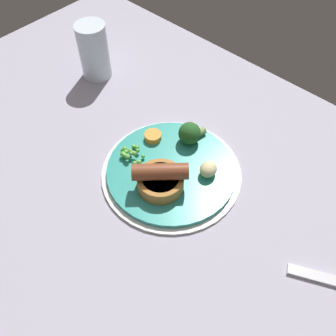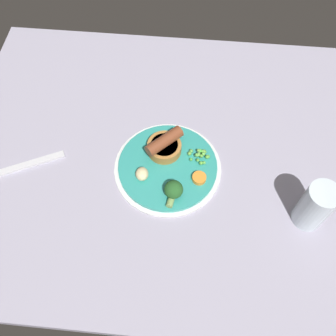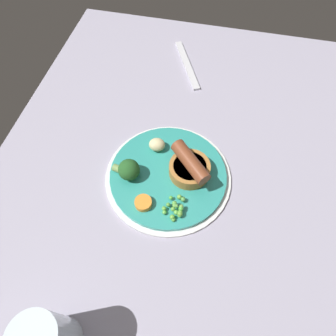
{
  "view_description": "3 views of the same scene",
  "coord_description": "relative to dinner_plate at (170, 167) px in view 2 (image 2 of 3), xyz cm",
  "views": [
    {
      "loc": [
        -30.87,
        25.86,
        56.14
      ],
      "look_at": [
        -4.9,
        -2.3,
        6.77
      ],
      "focal_mm": 40.0,
      "sensor_mm": 36.0,
      "label": 1
    },
    {
      "loc": [
        -0.49,
        -47.05,
        77.86
      ],
      "look_at": [
        -4.42,
        -5.84,
        6.5
      ],
      "focal_mm": 40.0,
      "sensor_mm": 36.0,
      "label": 2
    },
    {
      "loc": [
        24.1,
        2.4,
        54.58
      ],
      "look_at": [
        -4.69,
        -4.06,
        5.65
      ],
      "focal_mm": 32.0,
      "sensor_mm": 36.0,
      "label": 3
    }
  ],
  "objects": [
    {
      "name": "dining_table",
      "position": [
        4.18,
        3.92,
        -2.07
      ],
      "size": [
        110.0,
        80.0,
        3.0
      ],
      "primitive_type": "cube",
      "color": "#9E99AD",
      "rests_on": "ground"
    },
    {
      "name": "drinking_glass",
      "position": [
        30.71,
        -9.42,
        5.47
      ],
      "size": [
        6.36,
        6.36,
        12.07
      ],
      "primitive_type": "cylinder",
      "color": "silver",
      "rests_on": "dining_table"
    },
    {
      "name": "potato_chunk_0",
      "position": [
        -5.38,
        -3.49,
        2.09
      ],
      "size": [
        3.21,
        3.59,
        2.51
      ],
      "primitive_type": "ellipsoid",
      "rotation": [
        0.0,
        0.0,
        1.69
      ],
      "color": "beige",
      "rests_on": "dinner_plate"
    },
    {
      "name": "pea_pile",
      "position": [
        7.16,
        2.99,
        1.74
      ],
      "size": [
        5.22,
        4.07,
        1.7
      ],
      "color": "#67AD45",
      "rests_on": "dinner_plate"
    },
    {
      "name": "sausage_pudding",
      "position": [
        -1.14,
        3.42,
        2.93
      ],
      "size": [
        8.45,
        8.35,
        5.3
      ],
      "rotation": [
        0.0,
        0.0,
        3.92
      ],
      "color": "#AD7538",
      "rests_on": "dinner_plate"
    },
    {
      "name": "carrot_slice_0",
      "position": [
        7.3,
        -2.99,
        1.45
      ],
      "size": [
        4.06,
        4.06,
        1.23
      ],
      "primitive_type": "cylinder",
      "rotation": [
        0.0,
        0.0,
        4.35
      ],
      "color": "orange",
      "rests_on": "dinner_plate"
    },
    {
      "name": "broccoli_floret_near",
      "position": [
        1.92,
        -7.23,
        2.81
      ],
      "size": [
        4.13,
        5.68,
        4.13
      ],
      "rotation": [
        0.0,
        0.0,
        1.38
      ],
      "color": "#235623",
      "rests_on": "dinner_plate"
    },
    {
      "name": "fork",
      "position": [
        -32.78,
        -2.43,
        -0.27
      ],
      "size": [
        16.88,
        9.32,
        0.6
      ],
      "primitive_type": "cube",
      "rotation": [
        0.0,
        0.0,
        0.45
      ],
      "color": "silver",
      "rests_on": "dining_table"
    },
    {
      "name": "dinner_plate",
      "position": [
        0.0,
        0.0,
        0.0
      ],
      "size": [
        24.67,
        24.67,
        1.4
      ],
      "color": "silver",
      "rests_on": "dining_table"
    }
  ]
}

